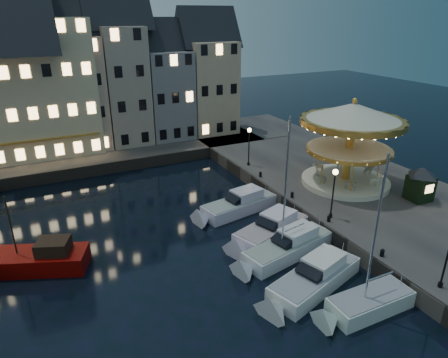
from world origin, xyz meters
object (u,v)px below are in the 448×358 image
ticket_kiosk (422,178)px  motorboat_a (363,306)px  motorboat_e (236,206)px  bollard_c (292,194)px  motorboat_d (269,232)px  bollard_b (329,218)px  bollard_a (382,252)px  motorboat_b (311,281)px  streetlamp_d (373,144)px  bollard_d (260,174)px  streetlamp_b (334,187)px  carousel (352,129)px  streetlamp_c (249,141)px  motorboat_c (285,249)px  red_fishing_boat (36,260)px

ticket_kiosk → motorboat_a: bearing=-150.7°
ticket_kiosk → motorboat_e: bearing=153.8°
bollard_c → motorboat_e: size_ratio=0.07×
motorboat_d → ticket_kiosk: size_ratio=2.24×
motorboat_a → ticket_kiosk: motorboat_a is taller
bollard_b → motorboat_e: bearing=124.6°
bollard_a → motorboat_b: (-5.42, 0.61, -0.96)m
streetlamp_d → motorboat_d: size_ratio=0.54×
bollard_c → ticket_kiosk: 11.27m
bollard_d → bollard_c: bearing=-90.0°
bollard_d → motorboat_a: size_ratio=0.05×
streetlamp_b → streetlamp_d: 13.29m
motorboat_b → motorboat_d: bearing=82.3°
streetlamp_d → ticket_kiosk: bearing=-105.1°
motorboat_d → bollard_a: bearing=-57.9°
motorboat_b → bollard_a: bearing=-6.4°
bollard_c → carousel: 8.32m
bollard_b → motorboat_d: bearing=159.4°
ticket_kiosk → streetlamp_c: bearing=122.8°
bollard_c → motorboat_c: size_ratio=0.05×
ticket_kiosk → streetlamp_d: bearing=74.9°
bollard_a → bollard_d: (0.00, 16.00, 0.00)m
bollard_a → motorboat_b: bearing=173.6°
carousel → motorboat_e: bearing=172.3°
bollard_b → bollard_d: size_ratio=1.00×
streetlamp_b → motorboat_d: streetlamp_b is taller
motorboat_a → motorboat_e: 14.96m
streetlamp_d → streetlamp_c: bearing=150.1°
motorboat_d → motorboat_a: bearing=-87.3°
streetlamp_d → motorboat_c: bearing=-153.1°
streetlamp_b → ticket_kiosk: streetlamp_b is taller
carousel → bollard_a: bearing=-120.8°
streetlamp_c → bollard_b: (-0.60, -14.00, -2.41)m
streetlamp_c → red_fishing_boat: size_ratio=0.55×
bollard_a → carousel: carousel is taller
streetlamp_c → motorboat_c: 16.28m
motorboat_b → motorboat_c: 3.95m
streetlamp_d → motorboat_c: (-16.71, -8.48, -3.34)m
bollard_a → motorboat_d: motorboat_d is taller
bollard_d → motorboat_c: bearing=-112.7°
bollard_b → red_fishing_boat: (-21.25, 5.46, -0.91)m
streetlamp_d → motorboat_b: 21.56m
motorboat_b → red_fishing_boat: size_ratio=1.08×
bollard_d → motorboat_b: (-5.42, -15.39, -0.96)m
bollard_a → streetlamp_c: bearing=88.2°
streetlamp_b → bollard_a: streetlamp_b is taller
bollard_a → bollard_d: 16.00m
streetlamp_b → streetlamp_c: same height
motorboat_a → carousel: motorboat_a is taller
motorboat_b → red_fishing_boat: (-15.83, 10.34, 0.05)m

